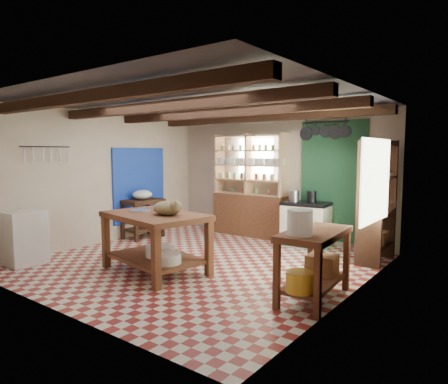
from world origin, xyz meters
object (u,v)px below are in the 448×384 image
Objects in this scene: stove at (306,224)px; cat at (167,208)px; work_table at (156,242)px; right_counter at (314,265)px; white_cabinet at (25,237)px; prep_table at (143,219)px.

cat is (-0.83, -2.90, 0.57)m from stove.
work_table is 2.43m from right_counter.
right_counter is at bearing -67.38° from stove.
white_cabinet is at bearing -133.19° from stove.
stove reaches higher than prep_table.
prep_table is (-1.98, 1.49, -0.04)m from work_table.
white_cabinet reaches higher than stove.
cat is at bearing -110.82° from stove.
stove is at bearing 113.21° from right_counter.
white_cabinet is at bearing -166.99° from right_counter.
white_cabinet is at bearing -143.34° from work_table.
stove is 1.90× the size of cat.
work_table is 0.61m from cat.
stove is 3.07m from cat.
prep_table is 0.94× the size of white_cabinet.
prep_table is 4.52m from right_counter.
work_table is at bearing -175.35° from right_counter.
white_cabinet is (-3.09, -3.89, 0.01)m from stove.
stove is at bearing 74.28° from cat.
stove is 1.00× the size of white_cabinet.
stove is 4.97m from white_cabinet.
right_counter is (4.38, -1.12, 0.02)m from prep_table.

